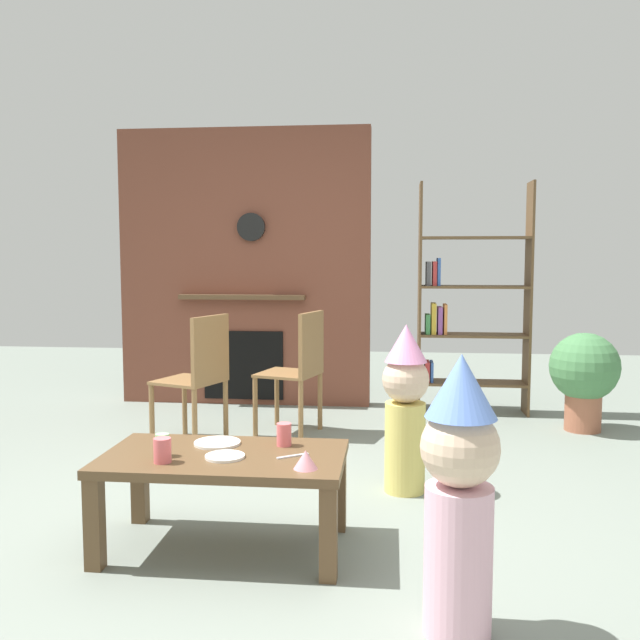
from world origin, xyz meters
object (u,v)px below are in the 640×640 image
at_px(birthday_cake_slice, 306,460).
at_px(paper_cup_near_left, 162,450).
at_px(child_with_cone_hat, 459,488).
at_px(coffee_table, 224,469).
at_px(child_in_pink, 405,404).
at_px(paper_plate_rear, 225,456).
at_px(paper_plate_front, 217,443).
at_px(paper_cup_near_right, 284,435).
at_px(potted_plant_tall, 584,373).
at_px(bookshelf, 465,307).
at_px(dining_chair_left, 200,372).
at_px(dining_chair_middle, 300,365).
at_px(paper_cup_center, 162,445).

bearing_deg(birthday_cake_slice, paper_cup_near_left, 177.86).
bearing_deg(child_with_cone_hat, paper_cup_near_left, 11.29).
relative_size(coffee_table, child_in_pink, 1.14).
bearing_deg(paper_plate_rear, paper_plate_front, 112.91).
bearing_deg(child_in_pink, paper_plate_rear, 2.60).
height_order(paper_cup_near_left, child_in_pink, child_in_pink).
bearing_deg(paper_cup_near_right, coffee_table, -147.39).
xyz_separation_m(paper_cup_near_right, potted_plant_tall, (1.92, 2.16, -0.04)).
relative_size(birthday_cake_slice, potted_plant_tall, 0.14).
bearing_deg(bookshelf, child_with_cone_hat, -96.07).
bearing_deg(child_in_pink, coffee_table, 0.00).
relative_size(dining_chair_left, dining_chair_middle, 1.00).
distance_m(paper_cup_near_right, potted_plant_tall, 2.88).
bearing_deg(birthday_cake_slice, dining_chair_left, 118.05).
distance_m(birthday_cake_slice, child_with_cone_hat, 0.72).
relative_size(paper_plate_front, birthday_cake_slice, 2.15).
distance_m(paper_cup_near_right, child_with_cone_hat, 1.04).
relative_size(paper_cup_near_right, paper_plate_front, 0.49).
xyz_separation_m(paper_plate_rear, child_with_cone_hat, (0.94, -0.54, 0.08)).
relative_size(paper_cup_center, dining_chair_middle, 0.11).
height_order(bookshelf, coffee_table, bookshelf).
bearing_deg(dining_chair_middle, dining_chair_left, 45.83).
bearing_deg(paper_cup_near_right, birthday_cake_slice, -66.82).
bearing_deg(bookshelf, coffee_table, -115.11).
height_order(bookshelf, paper_plate_rear, bookshelf).
height_order(paper_cup_center, paper_plate_front, paper_cup_center).
bearing_deg(paper_plate_rear, paper_cup_near_right, 43.61).
bearing_deg(child_with_cone_hat, dining_chair_middle, -39.17).
bearing_deg(paper_cup_near_left, potted_plant_tall, 45.95).
height_order(paper_cup_near_right, paper_cup_center, paper_cup_near_right).
bearing_deg(coffee_table, child_with_cone_hat, -31.73).
bearing_deg(child_with_cone_hat, coffee_table, -0.00).
relative_size(bookshelf, potted_plant_tall, 2.58).
bearing_deg(paper_cup_near_right, paper_plate_front, -178.72).
xyz_separation_m(paper_plate_rear, birthday_cake_slice, (0.37, -0.12, 0.03)).
distance_m(child_with_cone_hat, potted_plant_tall, 3.14).
relative_size(paper_cup_center, paper_plate_front, 0.46).
bearing_deg(child_in_pink, paper_cup_near_right, 4.30).
bearing_deg(child_in_pink, paper_plate_front, -7.90).
relative_size(paper_plate_rear, potted_plant_tall, 0.23).
relative_size(paper_cup_near_left, paper_plate_front, 0.49).
relative_size(paper_cup_near_right, child_in_pink, 0.11).
height_order(paper_cup_near_right, paper_plate_front, paper_cup_near_right).
distance_m(paper_cup_near_left, child_with_cone_hat, 1.27).
bearing_deg(birthday_cake_slice, paper_plate_front, 144.48).
height_order(paper_plate_rear, birthday_cake_slice, birthday_cake_slice).
relative_size(child_in_pink, dining_chair_left, 1.03).
bearing_deg(dining_chair_middle, paper_cup_near_left, 98.33).
bearing_deg(paper_cup_center, paper_plate_front, 48.20).
relative_size(bookshelf, paper_cup_near_left, 18.22).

